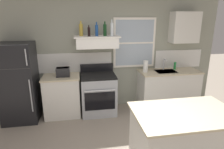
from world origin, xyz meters
TOP-DOWN VIEW (x-y plane):
  - back_wall at (0.03, 2.23)m, footprint 5.40×0.11m
  - refrigerator at (-1.90, 1.84)m, footprint 0.70×0.72m
  - counter_left_of_stove at (-1.05, 1.90)m, footprint 0.79×0.63m
  - toaster at (-1.00, 1.88)m, footprint 0.30×0.20m
  - stove_range at (-0.25, 1.86)m, footprint 0.76×0.69m
  - range_hood_shelf at (-0.25, 1.96)m, footprint 0.96×0.52m
  - bottle_champagne_gold_foil at (-0.57, 2.01)m, footprint 0.08×0.08m
  - bottle_balsamic_dark at (-0.41, 1.91)m, footprint 0.06×0.06m
  - bottle_blue_liqueur at (-0.25, 1.96)m, footprint 0.07×0.07m
  - bottle_dark_green_wine at (-0.08, 1.92)m, footprint 0.07×0.07m
  - bottle_clear_tall at (0.07, 1.91)m, footprint 0.06×0.06m
  - counter_right_with_sink at (1.45, 1.90)m, footprint 1.43×0.63m
  - sink_faucet at (1.35, 2.00)m, footprint 0.03×0.17m
  - paper_towel_roll at (0.85, 1.90)m, footprint 0.11×0.11m
  - dish_soap_bottle at (1.63, 2.00)m, footprint 0.06×0.06m
  - kitchen_island at (0.74, -0.08)m, footprint 1.40×0.90m
  - upper_cabinet_right at (1.80, 2.04)m, footprint 0.64×0.32m

SIDE VIEW (x-z plane):
  - counter_left_of_stove at x=-1.05m, z-range 0.00..0.91m
  - counter_right_with_sink at x=1.45m, z-range 0.00..0.91m
  - kitchen_island at x=0.74m, z-range 0.00..0.91m
  - stove_range at x=-0.25m, z-range -0.08..1.01m
  - refrigerator at x=-1.90m, z-range 0.00..1.65m
  - dish_soap_bottle at x=1.63m, z-range 0.91..1.09m
  - toaster at x=-1.00m, z-range 0.91..1.10m
  - paper_towel_roll at x=0.85m, z-range 0.91..1.18m
  - sink_faucet at x=1.35m, z-range 0.94..1.22m
  - back_wall at x=0.03m, z-range 0.00..2.70m
  - range_hood_shelf at x=-0.25m, z-range 1.50..1.75m
  - bottle_balsamic_dark at x=-0.41m, z-range 1.73..1.95m
  - bottle_blue_liqueur at x=-0.25m, z-range 1.72..2.01m
  - bottle_dark_green_wine at x=-0.08m, z-range 1.72..2.02m
  - bottle_champagne_gold_foil at x=-0.57m, z-range 1.72..2.03m
  - bottle_clear_tall at x=0.07m, z-range 1.72..2.06m
  - upper_cabinet_right at x=1.80m, z-range 1.55..2.25m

